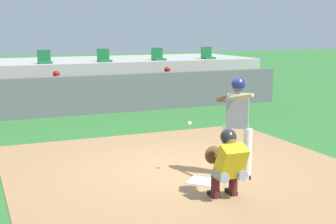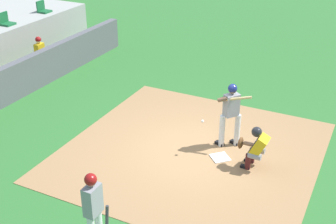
{
  "view_description": "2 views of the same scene",
  "coord_description": "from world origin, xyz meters",
  "px_view_note": "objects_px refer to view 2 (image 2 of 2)",
  "views": [
    {
      "loc": [
        -3.6,
        -7.83,
        2.65
      ],
      "look_at": [
        0.0,
        0.7,
        1.0
      ],
      "focal_mm": 50.68,
      "sensor_mm": 36.0,
      "label": 1
    },
    {
      "loc": [
        -9.34,
        -3.94,
        6.29
      ],
      "look_at": [
        0.0,
        0.7,
        1.0
      ],
      "focal_mm": 47.96,
      "sensor_mm": 36.0,
      "label": 2
    }
  ],
  "objects_px": {
    "home_plate": "(220,157)",
    "catcher_crouched": "(255,146)",
    "batter_at_plate": "(231,111)",
    "on_deck_batter": "(94,209)",
    "dugout_player_2": "(43,53)",
    "stadium_seat_4": "(6,21)",
    "stadium_seat_5": "(43,9)"
  },
  "relations": [
    {
      "from": "on_deck_batter",
      "to": "batter_at_plate",
      "type": "bearing_deg",
      "value": -11.03
    },
    {
      "from": "dugout_player_2",
      "to": "stadium_seat_4",
      "type": "height_order",
      "value": "stadium_seat_4"
    },
    {
      "from": "stadium_seat_4",
      "to": "dugout_player_2",
      "type": "bearing_deg",
      "value": -101.48
    },
    {
      "from": "on_deck_batter",
      "to": "stadium_seat_4",
      "type": "distance_m",
      "value": 11.82
    },
    {
      "from": "batter_at_plate",
      "to": "on_deck_batter",
      "type": "xyz_separation_m",
      "value": [
        -4.82,
        0.94,
        -0.02
      ]
    },
    {
      "from": "catcher_crouched",
      "to": "stadium_seat_4",
      "type": "bearing_deg",
      "value": 73.59
    },
    {
      "from": "stadium_seat_4",
      "to": "stadium_seat_5",
      "type": "distance_m",
      "value": 2.17
    },
    {
      "from": "home_plate",
      "to": "stadium_seat_4",
      "type": "xyz_separation_m",
      "value": [
        3.25,
        10.18,
        1.51
      ]
    },
    {
      "from": "on_deck_batter",
      "to": "dugout_player_2",
      "type": "distance_m",
      "value": 10.01
    },
    {
      "from": "home_plate",
      "to": "catcher_crouched",
      "type": "distance_m",
      "value": 1.05
    },
    {
      "from": "catcher_crouched",
      "to": "stadium_seat_5",
      "type": "xyz_separation_m",
      "value": [
        5.42,
        11.05,
        0.93
      ]
    },
    {
      "from": "dugout_player_2",
      "to": "stadium_seat_4",
      "type": "distance_m",
      "value": 2.25
    },
    {
      "from": "dugout_player_2",
      "to": "stadium_seat_5",
      "type": "bearing_deg",
      "value": 38.26
    },
    {
      "from": "stadium_seat_4",
      "to": "stadium_seat_5",
      "type": "xyz_separation_m",
      "value": [
        2.17,
        0.0,
        0.0
      ]
    },
    {
      "from": "home_plate",
      "to": "catcher_crouched",
      "type": "bearing_deg",
      "value": -90.27
    },
    {
      "from": "home_plate",
      "to": "catcher_crouched",
      "type": "height_order",
      "value": "catcher_crouched"
    },
    {
      "from": "dugout_player_2",
      "to": "stadium_seat_4",
      "type": "bearing_deg",
      "value": 78.52
    },
    {
      "from": "stadium_seat_4",
      "to": "on_deck_batter",
      "type": "bearing_deg",
      "value": -128.69
    },
    {
      "from": "home_plate",
      "to": "dugout_player_2",
      "type": "height_order",
      "value": "dugout_player_2"
    },
    {
      "from": "on_deck_batter",
      "to": "dugout_player_2",
      "type": "relative_size",
      "value": 1.37
    },
    {
      "from": "catcher_crouched",
      "to": "stadium_seat_4",
      "type": "height_order",
      "value": "stadium_seat_4"
    },
    {
      "from": "home_plate",
      "to": "dugout_player_2",
      "type": "xyz_separation_m",
      "value": [
        2.84,
        8.14,
        0.65
      ]
    },
    {
      "from": "home_plate",
      "to": "on_deck_batter",
      "type": "height_order",
      "value": "on_deck_batter"
    },
    {
      "from": "batter_at_plate",
      "to": "stadium_seat_5",
      "type": "distance_m",
      "value": 11.21
    },
    {
      "from": "batter_at_plate",
      "to": "stadium_seat_5",
      "type": "xyz_separation_m",
      "value": [
        4.72,
        10.15,
        0.5
      ]
    },
    {
      "from": "home_plate",
      "to": "stadium_seat_5",
      "type": "distance_m",
      "value": 11.63
    },
    {
      "from": "on_deck_batter",
      "to": "stadium_seat_4",
      "type": "height_order",
      "value": "stadium_seat_4"
    },
    {
      "from": "stadium_seat_5",
      "to": "batter_at_plate",
      "type": "bearing_deg",
      "value": -114.95
    },
    {
      "from": "batter_at_plate",
      "to": "catcher_crouched",
      "type": "height_order",
      "value": "batter_at_plate"
    },
    {
      "from": "dugout_player_2",
      "to": "batter_at_plate",
      "type": "bearing_deg",
      "value": -104.79
    },
    {
      "from": "catcher_crouched",
      "to": "stadium_seat_4",
      "type": "xyz_separation_m",
      "value": [
        3.25,
        11.05,
        0.93
      ]
    },
    {
      "from": "batter_at_plate",
      "to": "stadium_seat_5",
      "type": "height_order",
      "value": "stadium_seat_5"
    }
  ]
}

